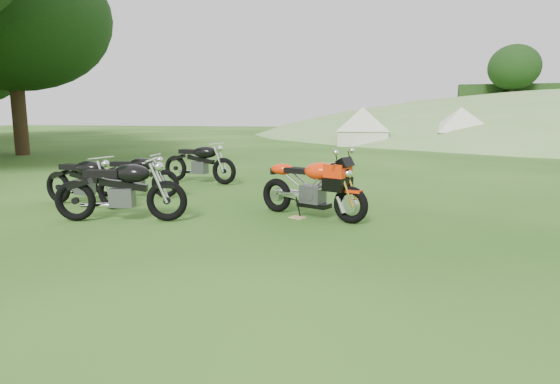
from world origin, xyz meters
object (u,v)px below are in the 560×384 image
(plywood_board, at_px, (298,217))
(tent_left, at_px, (362,124))
(sport_motorcycle, at_px, (312,182))
(vintage_moto_b, at_px, (83,180))
(tent_mid, at_px, (461,125))
(vintage_moto_c, at_px, (199,161))
(vintage_moto_a, at_px, (120,188))
(vintage_moto_d, at_px, (135,174))

(plywood_board, xyz_separation_m, tent_left, (-0.56, 18.83, 1.13))
(tent_left, bearing_deg, sport_motorcycle, -94.53)
(plywood_board, relative_size, vintage_moto_b, 0.12)
(tent_left, distance_m, tent_mid, 5.02)
(plywood_board, xyz_separation_m, vintage_moto_c, (-3.20, 3.28, 0.52))
(vintage_moto_c, bearing_deg, vintage_moto_a, -71.06)
(tent_mid, bearing_deg, plywood_board, -111.42)
(vintage_moto_b, bearing_deg, sport_motorcycle, 13.01)
(sport_motorcycle, distance_m, vintage_moto_b, 4.21)
(vintage_moto_b, bearing_deg, vintage_moto_c, 87.62)
(plywood_board, height_order, vintage_moto_d, vintage_moto_d)
(vintage_moto_d, relative_size, tent_left, 0.68)
(vintage_moto_c, bearing_deg, vintage_moto_d, -89.53)
(plywood_board, xyz_separation_m, vintage_moto_a, (-2.62, -0.93, 0.52))
(vintage_moto_c, distance_m, tent_mid, 17.05)
(vintage_moto_a, height_order, vintage_moto_b, vintage_moto_a)
(vintage_moto_b, relative_size, vintage_moto_d, 1.05)
(sport_motorcycle, bearing_deg, tent_mid, 99.95)
(sport_motorcycle, distance_m, vintage_moto_c, 4.64)
(vintage_moto_d, bearing_deg, sport_motorcycle, -21.42)
(vintage_moto_b, xyz_separation_m, vintage_moto_d, (0.38, 1.08, -0.02))
(tent_left, relative_size, tent_mid, 1.01)
(vintage_moto_a, relative_size, vintage_moto_d, 1.13)
(vintage_moto_b, relative_size, tent_mid, 0.72)
(vintage_moto_c, distance_m, vintage_moto_d, 2.24)
(plywood_board, relative_size, vintage_moto_d, 0.13)
(vintage_moto_b, relative_size, vintage_moto_c, 0.93)
(vintage_moto_b, bearing_deg, tent_mid, 76.75)
(vintage_moto_a, relative_size, tent_left, 0.76)
(sport_motorcycle, relative_size, vintage_moto_b, 1.03)
(vintage_moto_a, distance_m, tent_mid, 20.69)
(plywood_board, relative_size, tent_mid, 0.09)
(plywood_board, xyz_separation_m, vintage_moto_b, (-4.00, -0.01, 0.48))
(sport_motorcycle, xyz_separation_m, plywood_board, (-0.21, -0.12, -0.57))
(tent_mid, bearing_deg, vintage_moto_a, -117.89)
(vintage_moto_a, xyz_separation_m, vintage_moto_d, (-0.99, 2.00, -0.06))
(sport_motorcycle, bearing_deg, plywood_board, -126.87)
(vintage_moto_a, height_order, tent_mid, tent_mid)
(plywood_board, bearing_deg, sport_motorcycle, 30.19)
(vintage_moto_b, height_order, vintage_moto_c, vintage_moto_c)
(plywood_board, xyz_separation_m, vintage_moto_d, (-3.61, 1.07, 0.46))
(sport_motorcycle, height_order, vintage_moto_d, sport_motorcycle)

